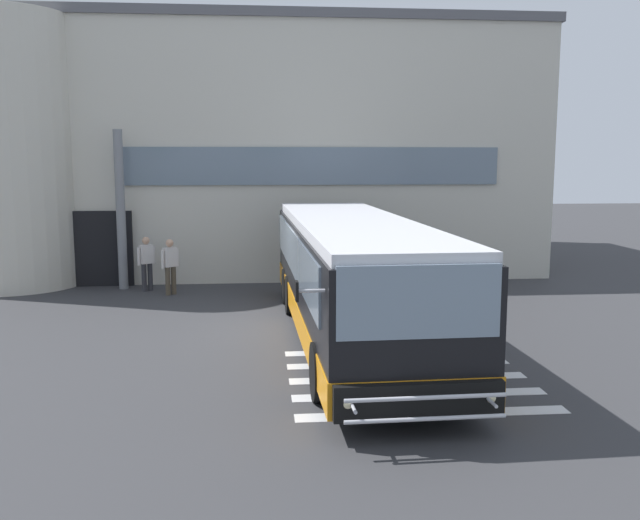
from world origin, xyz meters
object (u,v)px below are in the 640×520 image
object	(u,v)px
entry_support_column	(121,210)
bus_main_foreground	(352,280)
passenger_by_doorway	(170,264)
passenger_near_column	(146,260)
safety_bollard_yellow	(340,281)

from	to	relation	value
entry_support_column	bus_main_foreground	distance (m)	9.22
bus_main_foreground	passenger_by_doorway	xyz separation A→B (m)	(-4.70, 5.50, -0.41)
entry_support_column	passenger_by_doorway	size ratio (longest dim) A/B	2.94
passenger_by_doorway	bus_main_foreground	bearing A→B (deg)	-49.48
passenger_near_column	safety_bollard_yellow	xyz separation A→B (m)	(5.83, -1.39, -0.51)
bus_main_foreground	passenger_near_column	size ratio (longest dim) A/B	7.26
entry_support_column	passenger_by_doorway	distance (m)	2.49
entry_support_column	passenger_by_doorway	world-z (taller)	entry_support_column
passenger_near_column	passenger_by_doorway	world-z (taller)	same
passenger_by_doorway	safety_bollard_yellow	bearing A→B (deg)	-7.58
bus_main_foreground	passenger_by_doorway	distance (m)	7.25
entry_support_column	passenger_near_column	xyz separation A→B (m)	(0.78, -0.41, -1.50)
entry_support_column	safety_bollard_yellow	distance (m)	7.14
passenger_by_doorway	passenger_near_column	bearing A→B (deg)	138.44
passenger_by_doorway	safety_bollard_yellow	world-z (taller)	passenger_by_doorway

